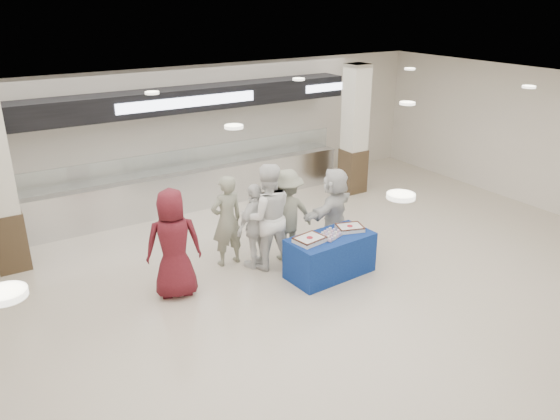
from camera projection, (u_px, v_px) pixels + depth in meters
ground at (322, 309)px, 8.80m from camera, size 14.00×14.00×0.00m
serving_line at (186, 160)px, 12.63m from camera, size 8.70×0.85×2.80m
column_left at (0, 190)px, 9.57m from camera, size 0.55×0.55×3.20m
column_right at (355, 133)px, 13.52m from camera, size 0.55×0.55×3.20m
display_table at (330, 255)px, 9.76m from camera, size 1.60×0.88×0.75m
sheet_cake_left at (310, 239)px, 9.39m from camera, size 0.55×0.46×0.10m
sheet_cake_right at (350, 227)px, 9.87m from camera, size 0.54×0.48×0.10m
cupcake_tray at (330, 235)px, 9.60m from camera, size 0.50×0.44×0.07m
civilian_maroon at (174, 244)px, 8.90m from camera, size 1.05×0.83×1.87m
soldier_a at (227, 221)px, 9.98m from camera, size 0.65×0.44×1.74m
chef_tall at (267, 217)px, 9.83m from camera, size 1.15×1.00×1.99m
chef_short at (256, 226)px, 9.92m from camera, size 1.02×0.67×1.61m
soldier_b at (286, 215)px, 10.19m from camera, size 1.16×0.69×1.77m
civilian_white at (334, 211)px, 10.46m from camera, size 1.66×1.13×1.72m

